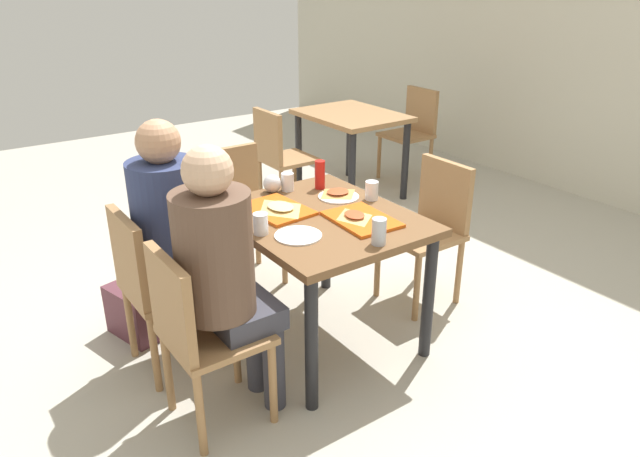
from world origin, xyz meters
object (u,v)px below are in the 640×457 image
(chair_near_left, at_px, (152,281))
(condiment_bottle, at_px, (320,175))
(chair_far_side, at_px, (431,222))
(chair_left_end, at_px, (239,205))
(plastic_cup_b, at_px, (261,224))
(plastic_cup_c, at_px, (288,182))
(paper_plate_center, at_px, (339,197))
(person_in_red, at_px, (175,226))
(person_in_brown_jacket, at_px, (223,266))
(background_chair_near, at_px, (279,153))
(pizza_slice_c, at_px, (338,193))
(tray_red_far, at_px, (362,219))
(background_table, at_px, (351,127))
(plastic_cup_a, at_px, (372,190))
(foil_bundle, at_px, (272,184))
(chair_near_right, at_px, (196,328))
(handbag, at_px, (133,313))
(pizza_slice_a, at_px, (281,207))
(pizza_slice_b, at_px, (354,216))
(tray_red_near, at_px, (277,209))
(soda_can, at_px, (379,231))
(main_table, at_px, (320,234))
(paper_plate_near_edge, at_px, (298,236))

(chair_near_left, xyz_separation_m, condiment_bottle, (-0.07, 1.03, 0.31))
(chair_far_side, xyz_separation_m, chair_left_end, (-0.88, -0.80, 0.00))
(plastic_cup_b, xyz_separation_m, plastic_cup_c, (-0.42, 0.42, 0.00))
(paper_plate_center, bearing_deg, person_in_red, -96.42)
(person_in_brown_jacket, bearing_deg, background_chair_near, 143.34)
(pizza_slice_c, bearing_deg, chair_near_left, -94.19)
(person_in_brown_jacket, relative_size, plastic_cup_b, 12.52)
(tray_red_far, relative_size, background_table, 0.40)
(plastic_cup_a, relative_size, foil_bundle, 1.00)
(chair_near_right, xyz_separation_m, foil_bundle, (-0.67, 0.78, 0.28))
(handbag, bearing_deg, chair_left_end, 109.20)
(chair_near_right, relative_size, pizza_slice_a, 3.65)
(background_chair_near, bearing_deg, background_table, 90.00)
(pizza_slice_b, bearing_deg, pizza_slice_c, 156.40)
(chair_near_left, relative_size, handbag, 2.63)
(paper_plate_center, xyz_separation_m, plastic_cup_a, (0.12, 0.12, 0.05))
(plastic_cup_b, distance_m, handbag, 1.00)
(pizza_slice_c, bearing_deg, handbag, -111.97)
(person_in_red, xyz_separation_m, pizza_slice_a, (0.10, 0.52, 0.01))
(tray_red_near, relative_size, pizza_slice_c, 1.95)
(background_table, bearing_deg, foil_bundle, -50.36)
(chair_near_right, bearing_deg, plastic_cup_a, 103.42)
(condiment_bottle, distance_m, background_chair_near, 1.54)
(plastic_cup_b, relative_size, soda_can, 0.82)
(plastic_cup_c, bearing_deg, condiment_bottle, 65.72)
(person_in_red, bearing_deg, condiment_bottle, 94.83)
(handbag, bearing_deg, pizza_slice_a, 56.46)
(pizza_slice_c, bearing_deg, pizza_slice_b, -23.60)
(main_table, height_order, paper_plate_near_edge, paper_plate_near_edge)
(chair_left_end, bearing_deg, person_in_brown_jacket, -30.18)
(chair_near_left, relative_size, tray_red_near, 2.34)
(foil_bundle, bearing_deg, chair_left_end, 177.41)
(chair_far_side, height_order, tray_red_far, chair_far_side)
(chair_near_right, height_order, pizza_slice_a, chair_near_right)
(pizza_slice_b, xyz_separation_m, plastic_cup_b, (-0.13, -0.45, 0.03))
(plastic_cup_c, distance_m, condiment_bottle, 0.18)
(paper_plate_near_edge, bearing_deg, chair_near_left, -125.01)
(person_in_brown_jacket, relative_size, soda_can, 10.27)
(condiment_bottle, height_order, handbag, condiment_bottle)
(handbag, bearing_deg, paper_plate_center, 66.68)
(background_chair_near, bearing_deg, tray_red_near, -31.63)
(plastic_cup_c, bearing_deg, person_in_brown_jacket, -48.00)
(chair_left_end, bearing_deg, pizza_slice_b, 5.50)
(plastic_cup_c, xyz_separation_m, background_chair_near, (-1.32, 0.74, -0.28))
(paper_plate_center, xyz_separation_m, pizza_slice_b, (0.30, -0.13, 0.02))
(foil_bundle, bearing_deg, soda_can, 2.80)
(pizza_slice_a, relative_size, background_table, 0.26)
(tray_red_far, relative_size, handbag, 1.12)
(main_table, relative_size, chair_far_side, 1.19)
(person_in_brown_jacket, distance_m, plastic_cup_c, 0.97)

